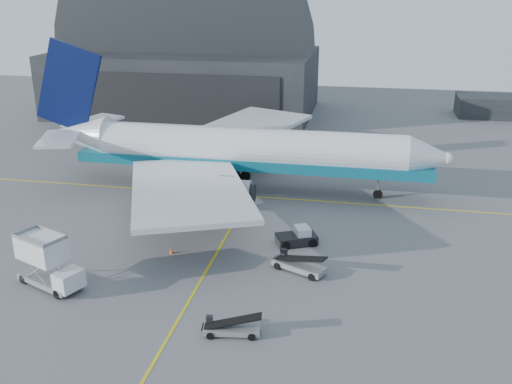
% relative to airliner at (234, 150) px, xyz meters
% --- Properties ---
extents(ground, '(200.00, 200.00, 0.00)m').
position_rel_airliner_xyz_m(ground, '(2.39, -22.37, -5.17)').
color(ground, '#565659').
rests_on(ground, ground).
extents(taxi_lines, '(80.00, 42.12, 0.02)m').
position_rel_airliner_xyz_m(taxi_lines, '(2.39, -9.71, -5.16)').
color(taxi_lines, gold).
rests_on(taxi_lines, ground).
extents(hangar, '(50.00, 28.30, 28.00)m').
position_rel_airliner_xyz_m(hangar, '(-19.61, 42.57, 4.37)').
color(hangar, black).
rests_on(hangar, ground).
extents(distant_bldg_a, '(14.00, 8.00, 4.00)m').
position_rel_airliner_xyz_m(distant_bldg_a, '(40.39, 49.63, -5.17)').
color(distant_bldg_a, black).
rests_on(distant_bldg_a, ground).
extents(airliner, '(52.64, 51.04, 18.47)m').
position_rel_airliner_xyz_m(airliner, '(0.00, 0.00, 0.00)').
color(airliner, white).
rests_on(airliner, ground).
extents(catering_truck, '(6.87, 4.71, 4.44)m').
position_rel_airliner_xyz_m(catering_truck, '(-10.27, -27.08, -2.92)').
color(catering_truck, gray).
rests_on(catering_truck, ground).
extents(pushback_tug, '(4.51, 3.63, 1.83)m').
position_rel_airliner_xyz_m(pushback_tug, '(9.89, -14.63, -4.48)').
color(pushback_tug, black).
rests_on(pushback_tug, ground).
extents(belt_loader_a, '(4.60, 2.10, 1.72)m').
position_rel_airliner_xyz_m(belt_loader_a, '(6.92, -31.20, -4.64)').
color(belt_loader_a, gray).
rests_on(belt_loader_a, ground).
extents(belt_loader_b, '(5.30, 3.57, 2.02)m').
position_rel_airliner_xyz_m(belt_loader_b, '(10.68, -20.34, -4.55)').
color(belt_loader_b, gray).
rests_on(belt_loader_b, ground).
extents(traffic_cone, '(0.38, 0.38, 0.54)m').
position_rel_airliner_xyz_m(traffic_cone, '(-1.93, -19.09, -4.91)').
color(traffic_cone, '#FB5B07').
rests_on(traffic_cone, ground).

